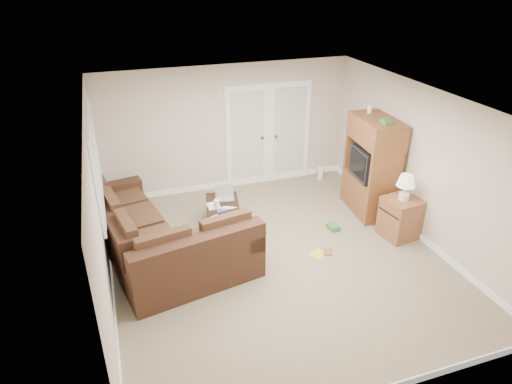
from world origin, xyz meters
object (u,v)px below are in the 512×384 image
object	(u,v)px
sectional_sofa	(157,241)
tv_armoire	(372,166)
coffee_table	(223,217)
side_cabinet	(401,215)

from	to	relation	value
sectional_sofa	tv_armoire	bearing A→B (deg)	-5.36
sectional_sofa	coffee_table	distance (m)	1.34
sectional_sofa	tv_armoire	size ratio (longest dim) A/B	1.61
sectional_sofa	side_cabinet	size ratio (longest dim) A/B	2.72
sectional_sofa	side_cabinet	xyz separation A→B (m)	(3.97, -0.58, 0.05)
side_cabinet	coffee_table	bearing A→B (deg)	149.51
tv_armoire	side_cabinet	world-z (taller)	tv_armoire
sectional_sofa	tv_armoire	distance (m)	4.01
tv_armoire	side_cabinet	distance (m)	1.09
sectional_sofa	tv_armoire	world-z (taller)	tv_armoire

